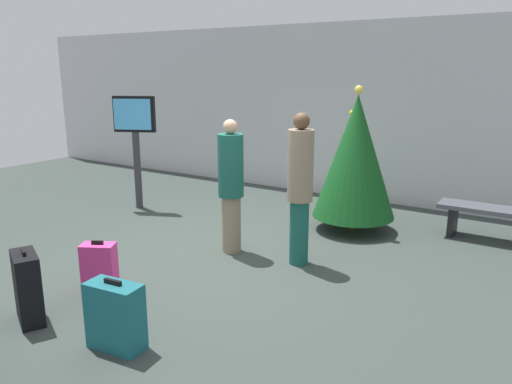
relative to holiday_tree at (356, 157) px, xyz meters
name	(u,v)px	position (x,y,z in m)	size (l,w,h in m)	color
ground_plane	(224,255)	(-1.00, -1.87, -1.11)	(16.00, 16.00, 0.00)	#38423D
back_wall	(343,112)	(-1.00, 1.88, 0.47)	(16.00, 0.20, 3.16)	silver
holiday_tree	(356,157)	(0.00, 0.00, 0.00)	(1.20, 1.20, 2.12)	#4C3319
flight_info_kiosk	(135,133)	(-3.58, -0.84, 0.18)	(0.68, 0.37, 1.91)	#333338
waiting_bench	(500,217)	(1.90, 0.58, -0.74)	(1.61, 0.44, 0.48)	#4C5159
traveller_0	(231,183)	(-1.00, -1.70, -0.19)	(0.44, 0.44, 1.73)	gray
traveller_1	(300,185)	(-0.06, -1.60, -0.12)	(0.32, 0.32, 1.85)	#19594C
suitcase_0	(28,288)	(-1.52, -4.25, -0.77)	(0.48, 0.38, 0.72)	black
suitcase_1	(115,316)	(-0.48, -4.13, -0.81)	(0.51, 0.29, 0.63)	#19606B
suitcase_3	(99,267)	(-1.50, -3.44, -0.84)	(0.40, 0.34, 0.57)	#E5388C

